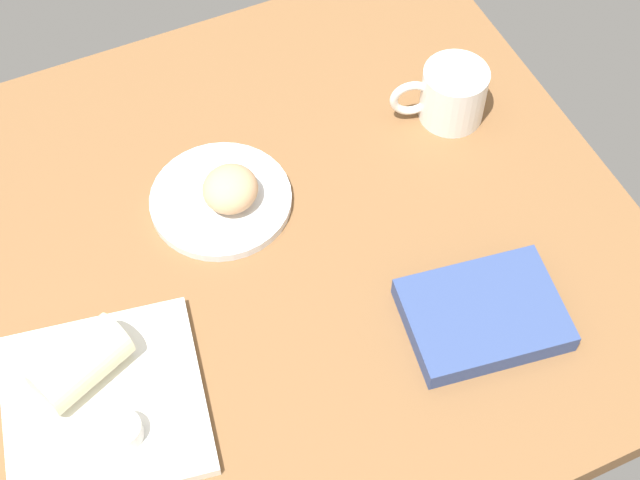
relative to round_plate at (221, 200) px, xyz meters
The scene contains 8 objects.
dining_table 10.01cm from the round_plate, 102.44° to the right, with size 110.00×90.00×4.00cm, color brown.
round_plate is the anchor object (origin of this frame).
scone_pastry 3.85cm from the round_plate, 47.33° to the right, with size 7.86×7.55×5.45cm, color tan.
square_plate 33.26cm from the round_plate, 136.12° to the right, with size 23.92×23.92×1.60cm, color white.
sauce_cup 36.50cm from the round_plate, 128.95° to the right, with size 4.56×4.56×2.69cm.
breakfast_wrap 31.42cm from the round_plate, 142.82° to the right, with size 6.17×6.17×11.76cm, color beige.
book_stack 39.49cm from the round_plate, 53.09° to the right, with size 21.69×17.43×3.10cm.
coffee_mug 37.11cm from the round_plate, ahead, with size 14.04×9.59×8.78cm.
Camera 1 is at (-17.98, -68.05, 110.23)cm, focal length 52.99 mm.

